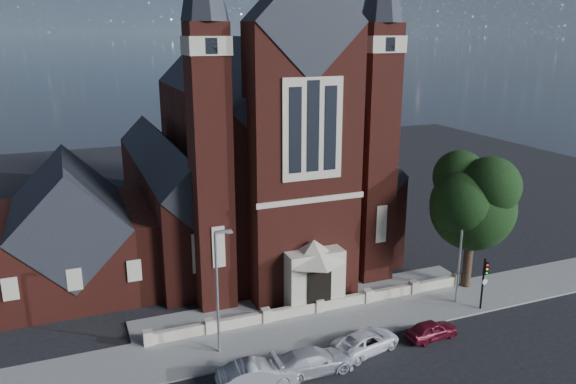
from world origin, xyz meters
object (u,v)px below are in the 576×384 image
at_px(street_lamp_right, 462,245).
at_px(street_tree, 477,203).
at_px(car_silver_a, 257,374).
at_px(car_dark_red, 432,330).
at_px(parish_hall, 71,237).
at_px(church, 246,156).
at_px(street_lamp_left, 218,286).
at_px(car_white_suv, 366,341).
at_px(car_silver_b, 313,361).
at_px(traffic_signal, 484,277).

bearing_deg(street_lamp_right, street_tree, 34.26).
relative_size(car_silver_a, car_dark_red, 1.25).
xyz_separation_m(parish_hall, car_silver_a, (9.09, -18.08, -3.26)).
height_order(street_lamp_right, car_dark_red, street_lamp_right).
bearing_deg(car_silver_a, church, -13.49).
height_order(street_lamp_left, car_white_suv, street_lamp_left).
height_order(church, street_tree, church).
distance_m(street_tree, car_silver_b, 18.06).
bearing_deg(car_dark_red, car_silver_b, 89.39).
xyz_separation_m(parish_hall, street_lamp_left, (8.09, -14.00, 0.59)).
xyz_separation_m(car_silver_a, car_dark_red, (12.28, 0.63, -0.13)).
relative_size(church, street_lamp_right, 4.31).
xyz_separation_m(church, car_white_suv, (0.68, -22.05, -7.55)).
relative_size(street_tree, street_lamp_left, 1.32).
height_order(parish_hall, street_tree, street_tree).
bearing_deg(street_tree, traffic_signal, -115.95).
height_order(church, traffic_signal, church).
relative_size(street_lamp_right, car_dark_red, 2.23).
bearing_deg(car_silver_a, street_tree, -70.25).
height_order(street_lamp_right, traffic_signal, street_lamp_right).
xyz_separation_m(street_lamp_left, traffic_signal, (18.91, -1.57, -2.02)).
bearing_deg(street_lamp_left, car_dark_red, -14.56).
bearing_deg(street_lamp_left, street_tree, 4.76).
bearing_deg(church, street_lamp_right, -61.96).
height_order(car_white_suv, car_dark_red, car_white_suv).
distance_m(street_lamp_right, car_dark_red, 7.08).
distance_m(street_tree, street_lamp_left, 20.71).
relative_size(parish_hall, street_lamp_left, 1.51).
xyz_separation_m(car_silver_b, car_dark_red, (8.74, 0.53, -0.10)).
distance_m(car_silver_a, car_dark_red, 12.30).
height_order(parish_hall, car_silver_b, parish_hall).
height_order(parish_hall, car_dark_red, parish_hall).
bearing_deg(parish_hall, street_lamp_left, -59.98).
relative_size(church, traffic_signal, 8.72).
bearing_deg(street_tree, street_lamp_right, -145.74).
bearing_deg(car_silver_a, car_white_suv, -79.47).
bearing_deg(street_lamp_left, parish_hall, 120.02).
bearing_deg(street_tree, church, 126.17).
bearing_deg(street_tree, car_dark_red, -144.51).
bearing_deg(car_silver_b, car_dark_red, -85.26).
bearing_deg(parish_hall, church, 17.16).
height_order(church, street_lamp_right, church).
xyz_separation_m(parish_hall, street_lamp_right, (26.09, -14.00, 0.59)).
height_order(traffic_signal, car_silver_b, traffic_signal).
distance_m(car_silver_a, car_silver_b, 3.54).
bearing_deg(street_lamp_left, street_lamp_right, 0.00).
bearing_deg(car_white_suv, church, -12.46).
relative_size(street_lamp_left, car_dark_red, 2.23).
bearing_deg(street_lamp_right, car_dark_red, -143.87).
relative_size(parish_hall, car_white_suv, 2.67).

